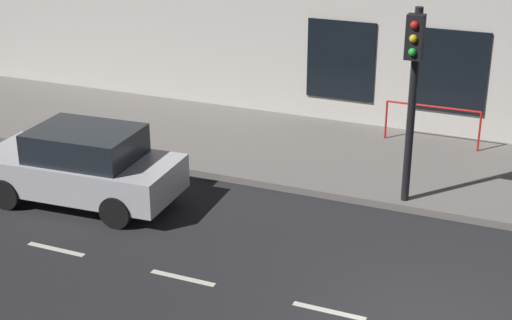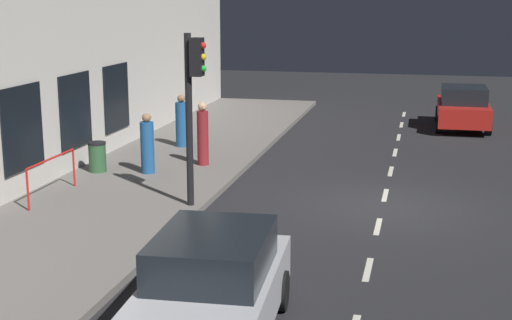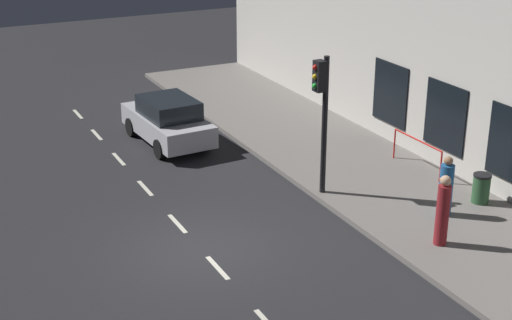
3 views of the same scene
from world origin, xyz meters
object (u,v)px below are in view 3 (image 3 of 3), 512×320
at_px(parked_car_0, 168,121).
at_px(pedestrian_1, 446,188).
at_px(traffic_light, 322,104).
at_px(trash_bin, 481,188).
at_px(pedestrian_0, 443,212).

relative_size(parked_car_0, pedestrian_1, 2.52).
bearing_deg(pedestrian_1, traffic_light, -10.43).
distance_m(parked_car_0, trash_bin, 10.42).
distance_m(parked_car_0, pedestrian_0, 10.61).
distance_m(traffic_light, pedestrian_1, 3.94).
distance_m(traffic_light, parked_car_0, 6.80).
distance_m(pedestrian_0, trash_bin, 2.97).
distance_m(pedestrian_1, trash_bin, 1.44).
xyz_separation_m(traffic_light, pedestrian_0, (1.03, -3.98, -1.75)).
bearing_deg(pedestrian_0, trash_bin, -3.43).
xyz_separation_m(traffic_light, pedestrian_1, (2.20, -2.70, -1.85)).
bearing_deg(traffic_light, pedestrian_0, -75.47).
height_order(pedestrian_0, pedestrian_1, pedestrian_0).
xyz_separation_m(pedestrian_0, pedestrian_1, (1.17, 1.28, -0.10)).
bearing_deg(trash_bin, traffic_light, 144.83).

